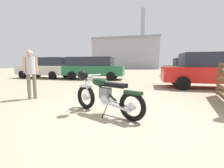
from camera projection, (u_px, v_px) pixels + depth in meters
name	position (u px, v px, depth m)	size (l,w,h in m)	color
ground_plane	(113.00, 109.00, 4.01)	(80.00, 80.00, 0.00)	gray
vintage_motorcycle	(104.00, 94.00, 3.59)	(1.94, 0.96, 1.07)	black
bystander	(31.00, 69.00, 5.10)	(0.30, 0.40, 1.66)	#706656
pale_sedan_back	(45.00, 67.00, 12.96)	(4.77, 2.12, 1.74)	black
blue_hatchback_right	(93.00, 67.00, 11.94)	(4.81, 2.21, 1.74)	black
red_hatchback_near	(185.00, 67.00, 14.98)	(4.00, 2.02, 1.78)	black
silver_sedan_mid	(215.00, 69.00, 7.39)	(4.74, 2.06, 1.74)	black
white_estate_far	(83.00, 66.00, 18.23)	(4.08, 2.21, 1.78)	black
industrial_building	(127.00, 54.00, 40.19)	(16.65, 9.07, 15.07)	#9EA0A8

